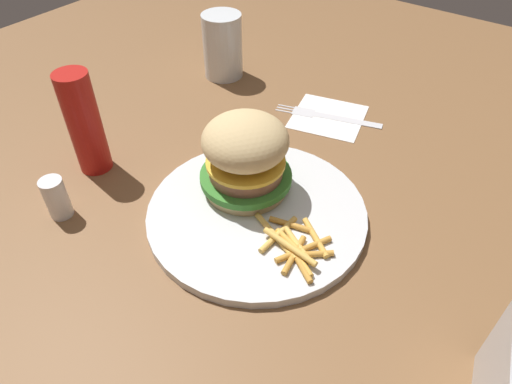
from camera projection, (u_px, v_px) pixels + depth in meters
name	position (u px, v px, depth m)	size (l,w,h in m)	color
ground_plane	(264.00, 220.00, 0.57)	(1.60, 1.60, 0.00)	brown
plate	(256.00, 213.00, 0.57)	(0.27, 0.27, 0.01)	silver
sandwich	(246.00, 156.00, 0.56)	(0.12, 0.12, 0.10)	tan
fries_pile	(294.00, 245.00, 0.52)	(0.11, 0.08, 0.01)	gold
napkin	(328.00, 117.00, 0.74)	(0.11, 0.11, 0.00)	white
fork	(327.00, 115.00, 0.73)	(0.17, 0.07, 0.00)	silver
drink_glass	(223.00, 50.00, 0.81)	(0.07, 0.07, 0.11)	silver
ketchup_bottle	(84.00, 123.00, 0.60)	(0.04, 0.04, 0.14)	#B21914
salt_shaker	(56.00, 198.00, 0.56)	(0.03, 0.03, 0.06)	white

